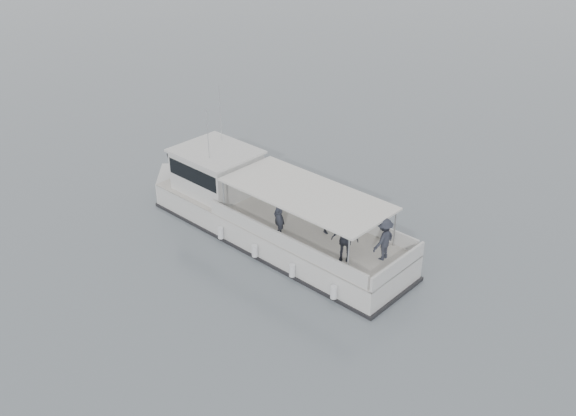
% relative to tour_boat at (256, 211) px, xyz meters
% --- Properties ---
extents(ground, '(1400.00, 1400.00, 0.00)m').
position_rel_tour_boat_xyz_m(ground, '(6.46, 2.13, -0.94)').
color(ground, '#555E64').
rests_on(ground, ground).
extents(tour_boat, '(13.16, 7.97, 5.73)m').
position_rel_tour_boat_xyz_m(tour_boat, '(0.00, 0.00, 0.00)').
color(tour_boat, silver).
rests_on(tour_boat, ground).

